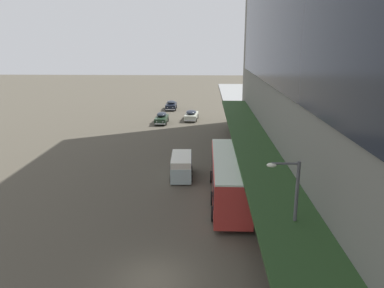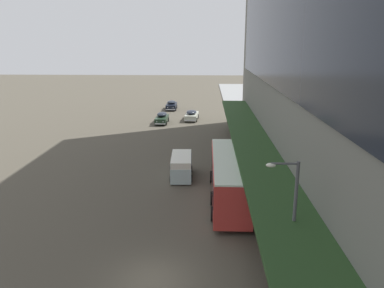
{
  "view_description": "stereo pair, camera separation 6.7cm",
  "coord_description": "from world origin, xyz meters",
  "px_view_note": "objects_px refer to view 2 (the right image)",
  "views": [
    {
      "loc": [
        2.53,
        -16.11,
        11.53
      ],
      "look_at": [
        1.26,
        18.11,
        2.18
      ],
      "focal_mm": 35.0,
      "sensor_mm": 36.0,
      "label": 1
    },
    {
      "loc": [
        2.6,
        -16.11,
        11.53
      ],
      "look_at": [
        1.26,
        18.11,
        2.18
      ],
      "focal_mm": 35.0,
      "sensor_mm": 36.0,
      "label": 2
    }
  ],
  "objects_px": {
    "sedan_lead_mid": "(171,105)",
    "street_lamp": "(290,216)",
    "transit_bus_kerbside_front": "(229,176)",
    "sedan_trailing_near": "(162,118)",
    "pedestrian_at_kerb": "(299,232)",
    "vw_van": "(181,165)",
    "sedan_oncoming_rear": "(192,115)"
  },
  "relations": [
    {
      "from": "sedan_lead_mid",
      "to": "street_lamp",
      "type": "relative_size",
      "value": 0.72
    },
    {
      "from": "transit_bus_kerbside_front",
      "to": "sedan_trailing_near",
      "type": "relative_size",
      "value": 2.46
    },
    {
      "from": "sedan_lead_mid",
      "to": "pedestrian_at_kerb",
      "type": "height_order",
      "value": "pedestrian_at_kerb"
    },
    {
      "from": "sedan_lead_mid",
      "to": "pedestrian_at_kerb",
      "type": "bearing_deg",
      "value": -76.05
    },
    {
      "from": "transit_bus_kerbside_front",
      "to": "sedan_trailing_near",
      "type": "distance_m",
      "value": 28.73
    },
    {
      "from": "vw_van",
      "to": "street_lamp",
      "type": "distance_m",
      "value": 16.76
    },
    {
      "from": "transit_bus_kerbside_front",
      "to": "sedan_oncoming_rear",
      "type": "xyz_separation_m",
      "value": [
        -3.96,
        30.0,
        -1.16
      ]
    },
    {
      "from": "sedan_oncoming_rear",
      "to": "vw_van",
      "type": "relative_size",
      "value": 1.04
    },
    {
      "from": "sedan_trailing_near",
      "to": "street_lamp",
      "type": "height_order",
      "value": "street_lamp"
    },
    {
      "from": "transit_bus_kerbside_front",
      "to": "street_lamp",
      "type": "distance_m",
      "value": 10.77
    },
    {
      "from": "sedan_oncoming_rear",
      "to": "sedan_lead_mid",
      "type": "relative_size",
      "value": 1.05
    },
    {
      "from": "transit_bus_kerbside_front",
      "to": "pedestrian_at_kerb",
      "type": "bearing_deg",
      "value": -62.82
    },
    {
      "from": "transit_bus_kerbside_front",
      "to": "sedan_oncoming_rear",
      "type": "height_order",
      "value": "transit_bus_kerbside_front"
    },
    {
      "from": "vw_van",
      "to": "sedan_oncoming_rear",
      "type": "bearing_deg",
      "value": 90.23
    },
    {
      "from": "sedan_lead_mid",
      "to": "vw_van",
      "type": "relative_size",
      "value": 0.99
    },
    {
      "from": "transit_bus_kerbside_front",
      "to": "street_lamp",
      "type": "height_order",
      "value": "street_lamp"
    },
    {
      "from": "transit_bus_kerbside_front",
      "to": "vw_van",
      "type": "relative_size",
      "value": 2.38
    },
    {
      "from": "vw_van",
      "to": "pedestrian_at_kerb",
      "type": "xyz_separation_m",
      "value": [
        7.42,
        -11.94,
        0.08
      ]
    },
    {
      "from": "sedan_trailing_near",
      "to": "pedestrian_at_kerb",
      "type": "relative_size",
      "value": 2.4
    },
    {
      "from": "sedan_trailing_near",
      "to": "vw_van",
      "type": "xyz_separation_m",
      "value": [
        4.36,
        -22.49,
        0.31
      ]
    },
    {
      "from": "sedan_oncoming_rear",
      "to": "pedestrian_at_kerb",
      "type": "bearing_deg",
      "value": -78.49
    },
    {
      "from": "sedan_lead_mid",
      "to": "street_lamp",
      "type": "bearing_deg",
      "value": -78.52
    },
    {
      "from": "sedan_lead_mid",
      "to": "sedan_oncoming_rear",
      "type": "bearing_deg",
      "value": -66.77
    },
    {
      "from": "transit_bus_kerbside_front",
      "to": "pedestrian_at_kerb",
      "type": "relative_size",
      "value": 5.91
    },
    {
      "from": "vw_van",
      "to": "street_lamp",
      "type": "relative_size",
      "value": 0.73
    },
    {
      "from": "pedestrian_at_kerb",
      "to": "transit_bus_kerbside_front",
      "type": "bearing_deg",
      "value": 117.18
    },
    {
      "from": "pedestrian_at_kerb",
      "to": "sedan_lead_mid",
      "type": "bearing_deg",
      "value": 103.95
    },
    {
      "from": "transit_bus_kerbside_front",
      "to": "sedan_oncoming_rear",
      "type": "relative_size",
      "value": 2.3
    },
    {
      "from": "sedan_oncoming_rear",
      "to": "sedan_trailing_near",
      "type": "bearing_deg",
      "value": -149.65
    },
    {
      "from": "transit_bus_kerbside_front",
      "to": "pedestrian_at_kerb",
      "type": "height_order",
      "value": "transit_bus_kerbside_front"
    },
    {
      "from": "sedan_lead_mid",
      "to": "street_lamp",
      "type": "height_order",
      "value": "street_lamp"
    },
    {
      "from": "vw_van",
      "to": "pedestrian_at_kerb",
      "type": "bearing_deg",
      "value": -58.16
    }
  ]
}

